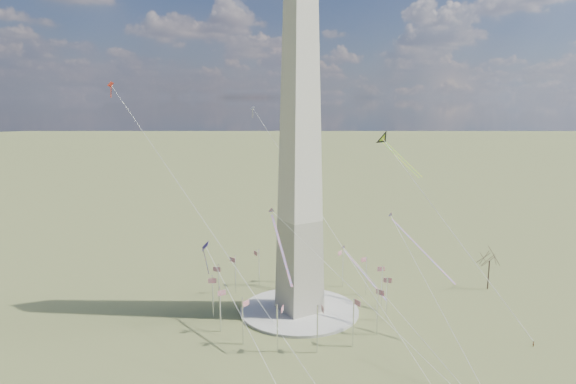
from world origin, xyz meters
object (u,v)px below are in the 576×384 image
washington_monument (300,155)px  person_east (533,344)px  tree_near (490,259)px  kite_delta_black (385,141)px

washington_monument → person_east: bearing=-51.5°
tree_near → person_east: (-24.55, -33.14, -10.02)m
washington_monument → person_east: (40.31, -50.66, -47.17)m
washington_monument → tree_near: bearing=-15.1°
kite_delta_black → washington_monument: bearing=-6.7°
washington_monument → person_east: size_ratio=63.72×
tree_near → person_east: size_ratio=9.65×
person_east → kite_delta_black: kite_delta_black is taller
tree_near → washington_monument: bearing=164.9°
washington_monument → tree_near: (64.86, -17.52, -37.15)m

